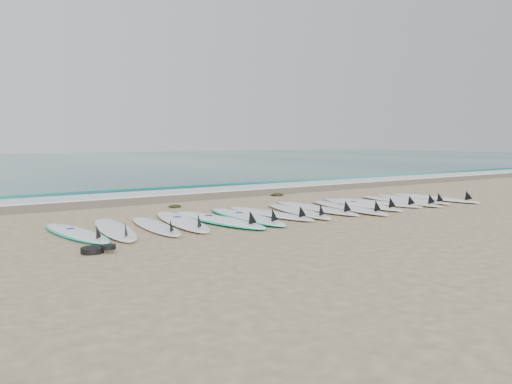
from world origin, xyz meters
TOP-DOWN VIEW (x-y plane):
  - ground at (0.00, 0.00)m, footprint 120.00×120.00m
  - ocean at (0.00, 32.50)m, footprint 120.00×55.00m
  - wet_sand_band at (0.00, 4.10)m, footprint 120.00×1.80m
  - foam_band at (0.00, 5.50)m, footprint 120.00×1.40m
  - wave_crest at (0.00, 7.00)m, footprint 120.00×1.00m
  - surfboard_0 at (-4.65, 0.08)m, footprint 0.87×2.46m
  - surfboard_1 at (-4.02, 0.01)m, footprint 0.87×2.61m
  - surfboard_2 at (-3.30, -0.06)m, footprint 0.69×2.39m
  - surfboard_3 at (-2.69, 0.11)m, footprint 0.97×2.82m
  - surfboard_4 at (-2.01, -0.06)m, footprint 1.00×2.90m
  - surfboard_5 at (-1.33, -0.04)m, footprint 0.82×2.83m
  - surfboard_6 at (-0.69, 0.01)m, footprint 0.82×2.64m
  - surfboard_7 at (0.02, -0.05)m, footprint 0.98×2.67m
  - surfboard_8 at (0.66, 0.10)m, footprint 0.62×2.79m
  - surfboard_9 at (1.33, -0.24)m, footprint 0.98×2.84m
  - surfboard_10 at (2.01, -0.01)m, footprint 0.74×2.73m
  - surfboard_11 at (2.65, 0.03)m, footprint 0.88×2.49m
  - surfboard_12 at (3.33, -0.06)m, footprint 0.75×2.73m
  - surfboard_13 at (3.94, 0.05)m, footprint 0.72×2.52m
  - surfboard_14 at (4.64, -0.12)m, footprint 0.65×2.71m
  - seaweed_near at (-1.79, 2.39)m, footprint 0.33×0.25m
  - seaweed_far at (1.73, 3.05)m, footprint 0.40×0.31m
  - leash_coil at (-4.77, -1.42)m, footprint 0.46×0.36m

SIDE VIEW (x-z plane):
  - ground at x=0.00m, z-range 0.00..0.00m
  - wet_sand_band at x=0.00m, z-range 0.00..0.01m
  - ocean at x=0.00m, z-range 0.00..0.03m
  - foam_band at x=0.00m, z-range 0.00..0.04m
  - seaweed_near at x=-1.79m, z-range 0.00..0.06m
  - seaweed_far at x=1.73m, z-range 0.00..0.08m
  - surfboard_0 at x=-4.65m, z-range -0.11..0.20m
  - leash_coil at x=-4.77m, z-range -0.01..0.10m
  - wave_crest at x=0.00m, z-range 0.00..0.10m
  - surfboard_2 at x=-3.30m, z-range -0.10..0.20m
  - surfboard_5 at x=-1.33m, z-range -0.12..0.23m
  - surfboard_4 at x=-2.01m, z-range -0.13..0.23m
  - surfboard_11 at x=2.65m, z-range -0.10..0.21m
  - surfboard_13 at x=3.94m, z-range -0.10..0.21m
  - surfboard_1 at x=-4.02m, z-range -0.11..0.22m
  - surfboard_6 at x=-0.69m, z-range -0.11..0.22m
  - surfboard_7 at x=0.02m, z-range -0.11..0.23m
  - surfboard_12 at x=3.33m, z-range -0.11..0.23m
  - surfboard_14 at x=4.64m, z-range -0.11..0.23m
  - surfboard_10 at x=2.01m, z-range -0.11..0.23m
  - surfboard_3 at x=-2.69m, z-range -0.12..0.24m
  - surfboard_8 at x=0.66m, z-range -0.12..0.24m
  - surfboard_9 at x=1.33m, z-range -0.12..0.24m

